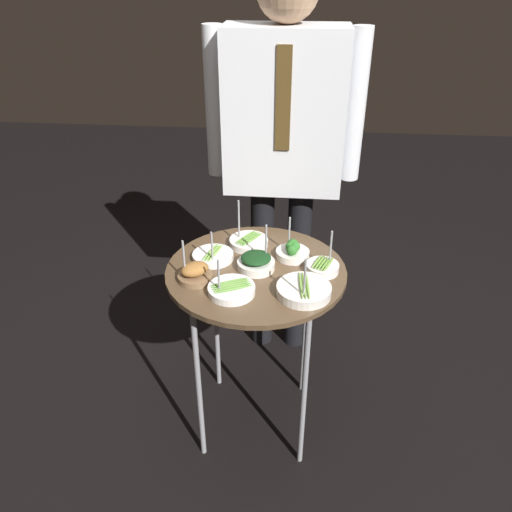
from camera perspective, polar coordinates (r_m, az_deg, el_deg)
ground_plane at (r=2.17m, az=0.00°, el=-17.97°), size 8.00×8.00×0.00m
serving_cart at (r=1.72m, az=0.00°, el=-3.20°), size 0.61×0.61×0.73m
bowl_asparagus_near_rim at (r=1.74m, az=-4.94°, el=0.02°), size 0.14×0.14×0.13m
bowl_asparagus_back_right at (r=1.56m, az=-2.83°, el=-3.81°), size 0.15×0.15×0.13m
bowl_asparagus_front_center at (r=1.68m, az=7.61°, el=-1.25°), size 0.11×0.11×0.14m
bowl_spinach_far_rim at (r=1.67m, az=0.13°, el=-0.69°), size 0.13×0.13×0.16m
bowl_asparagus_front_left at (r=1.56m, az=5.49°, el=-3.90°), size 0.17×0.17×0.16m
bowl_roast_front_right at (r=1.62m, az=-7.01°, el=-1.95°), size 0.12×0.11×0.15m
bowl_asparagus_mid_left at (r=1.81m, az=-0.85°, el=1.66°), size 0.14×0.14×0.17m
bowl_broccoli_center at (r=1.74m, az=4.20°, el=0.56°), size 0.12×0.12×0.14m
waiter_figure at (r=2.01m, az=3.18°, el=13.95°), size 0.61×0.23×1.65m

